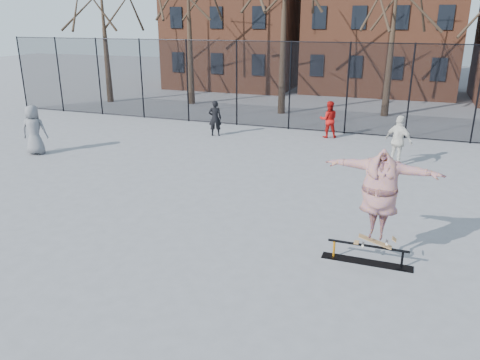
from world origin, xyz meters
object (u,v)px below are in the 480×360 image
(skate_rail, at_px, (367,255))
(bystander_grey, at_px, (34,130))
(skateboard, at_px, (375,244))
(bystander_red, at_px, (329,119))
(bystander_black, at_px, (215,118))
(bystander_white, at_px, (398,141))
(skater, at_px, (379,199))

(skate_rail, height_order, bystander_grey, bystander_grey)
(skateboard, height_order, bystander_red, bystander_red)
(skate_rail, xyz_separation_m, bystander_black, (-7.52, 9.46, 0.62))
(bystander_grey, bearing_deg, bystander_white, 172.61)
(bystander_red, bearing_deg, bystander_white, 114.76)
(skateboard, bearing_deg, bystander_red, 104.95)
(skate_rail, bearing_deg, bystander_grey, 161.28)
(skate_rail, distance_m, bystander_white, 7.55)
(skate_rail, xyz_separation_m, skater, (0.13, 0.00, 1.29))
(skater, relative_size, bystander_black, 1.50)
(bystander_red, bearing_deg, skate_rail, 86.88)
(skateboard, bearing_deg, bystander_grey, 161.45)
(bystander_black, xyz_separation_m, bystander_red, (4.76, 1.37, 0.01))
(skater, relative_size, bystander_grey, 1.24)
(bystander_grey, relative_size, bystander_white, 1.06)
(skater, relative_size, bystander_red, 1.47)
(bystander_red, relative_size, bystander_white, 0.89)
(bystander_black, distance_m, bystander_white, 8.01)
(skate_rail, height_order, bystander_red, bystander_red)
(skate_rail, distance_m, skater, 1.30)
(skater, distance_m, bystander_black, 12.19)
(bystander_black, bearing_deg, bystander_grey, 22.79)
(skateboard, bearing_deg, bystander_black, 128.95)
(skateboard, distance_m, bystander_black, 12.17)
(skate_rail, distance_m, skateboard, 0.33)
(skater, bearing_deg, bystander_black, 132.85)
(bystander_white, bearing_deg, skater, 120.21)
(skater, height_order, bystander_grey, skater)
(skateboard, bearing_deg, skater, 0.00)
(bystander_grey, distance_m, bystander_white, 13.39)
(skate_rail, height_order, bystander_white, bystander_white)
(skate_rail, height_order, skater, skater)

